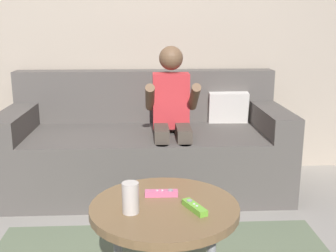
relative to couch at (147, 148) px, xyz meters
The scene contains 7 objects.
wall_back 1.05m from the couch, 112.06° to the left, with size 4.37×0.05×2.50m, color #B2A38E.
couch is the anchor object (origin of this frame).
person_seated_on_couch 0.37m from the couch, 47.22° to the right, with size 0.34×0.42×1.01m.
coffee_table 1.27m from the couch, 86.79° to the right, with size 0.61×0.61×0.44m.
game_remote_pink_near_edge 1.20m from the couch, 86.97° to the right, with size 0.14×0.04×0.03m.
game_remote_lime_center 1.35m from the couch, 82.00° to the right, with size 0.09×0.14×0.03m.
soda_can 1.35m from the couch, 92.68° to the right, with size 0.07×0.07×0.12m, color silver.
Camera 1 is at (0.17, -1.78, 1.15)m, focal length 44.27 mm.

